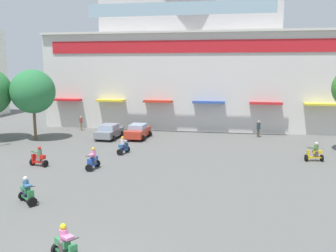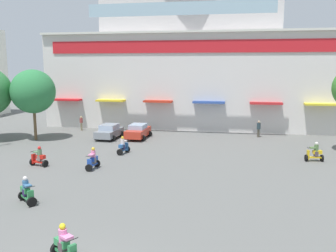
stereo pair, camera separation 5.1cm
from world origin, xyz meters
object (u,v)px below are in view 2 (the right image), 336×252
parked_car_0 (109,131)px  scooter_rider_3 (123,146)px  scooter_rider_5 (27,192)px  scooter_rider_1 (65,245)px  parked_car_1 (138,131)px  plaza_tree_0 (33,92)px  scooter_rider_4 (93,160)px  pedestrian_1 (259,128)px  scooter_rider_6 (39,158)px  scooter_rider_0 (315,153)px  pedestrian_0 (81,122)px

parked_car_0 → scooter_rider_3: scooter_rider_3 is taller
scooter_rider_5 → scooter_rider_1: bearing=-47.4°
parked_car_0 → parked_car_1: size_ratio=0.99×
plaza_tree_0 → scooter_rider_4: plaza_tree_0 is taller
pedestrian_1 → parked_car_0: bearing=-166.6°
parked_car_1 → scooter_rider_4: scooter_rider_4 is taller
plaza_tree_0 → scooter_rider_6: (5.48, -8.97, -4.19)m
scooter_rider_4 → scooter_rider_6: 4.21m
plaza_tree_0 → pedestrian_1: bearing=13.9°
scooter_rider_3 → scooter_rider_6: size_ratio=1.01×
plaza_tree_0 → scooter_rider_0: size_ratio=4.53×
parked_car_1 → scooter_rider_0: bearing=-21.6°
scooter_rider_5 → scooter_rider_6: size_ratio=0.98×
scooter_rider_5 → scooter_rider_4: bearing=82.1°
scooter_rider_1 → scooter_rider_5: scooter_rider_5 is taller
scooter_rider_4 → scooter_rider_5: size_ratio=1.06×
scooter_rider_3 → plaza_tree_0: bearing=158.6°
parked_car_1 → scooter_rider_1: (3.49, -23.49, -0.15)m
plaza_tree_0 → parked_car_0: (7.07, 1.90, -4.09)m
scooter_rider_6 → parked_car_0: bearing=81.6°
scooter_rider_4 → pedestrian_1: (12.34, 14.44, 0.32)m
scooter_rider_4 → parked_car_0: bearing=103.5°
scooter_rider_5 → pedestrian_0: bearing=106.4°
pedestrian_0 → scooter_rider_4: bearing=-63.5°
scooter_rider_0 → scooter_rider_4: 16.90m
parked_car_1 → scooter_rider_0: scooter_rider_0 is taller
pedestrian_0 → scooter_rider_0: bearing=-22.3°
pedestrian_1 → plaza_tree_0: bearing=-166.1°
scooter_rider_6 → plaza_tree_0: bearing=121.4°
parked_car_1 → pedestrian_0: size_ratio=2.41×
scooter_rider_0 → scooter_rider_4: bearing=-162.1°
plaza_tree_0 → pedestrian_0: (2.31, 5.86, -3.88)m
scooter_rider_0 → scooter_rider_5: size_ratio=1.03×
scooter_rider_3 → scooter_rider_5: size_ratio=1.02×
parked_car_0 → pedestrian_0: bearing=140.2°
pedestrian_0 → parked_car_1: bearing=-23.8°
plaza_tree_0 → scooter_rider_6: 11.32m
scooter_rider_1 → scooter_rider_3: size_ratio=0.95×
scooter_rider_1 → pedestrian_1: size_ratio=0.84×
parked_car_1 → scooter_rider_5: size_ratio=2.68×
scooter_rider_3 → pedestrian_1: size_ratio=0.88×
pedestrian_1 → scooter_rider_6: bearing=-138.9°
scooter_rider_5 → pedestrian_0: size_ratio=0.90×
scooter_rider_4 → scooter_rider_6: (-4.21, -0.00, -0.02)m
scooter_rider_0 → pedestrian_1: pedestrian_1 is taller
scooter_rider_3 → pedestrian_0: 12.84m
parked_car_1 → scooter_rider_4: 11.46m
scooter_rider_1 → plaza_tree_0: bearing=122.6°
scooter_rider_5 → scooter_rider_6: (-3.25, 6.93, 0.02)m
scooter_rider_3 → scooter_rider_6: bearing=-135.4°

